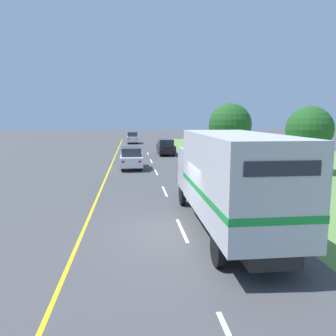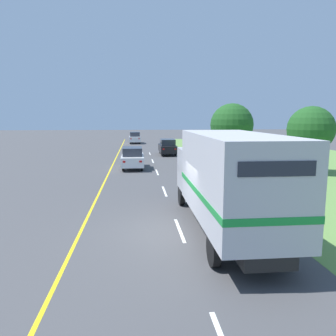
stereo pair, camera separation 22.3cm
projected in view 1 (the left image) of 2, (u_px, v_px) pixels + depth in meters
The scene contains 15 objects.
ground_plane at pixel (183, 232), 12.20m from camera, with size 200.00×200.00×0.00m, color #444447.
grass_shoulder at pixel (297, 162), 31.06m from camera, with size 20.00×68.55×0.01m, color #608942.
edge_line_yellow at pixel (111, 165), 29.19m from camera, with size 0.12×68.55×0.01m, color yellow.
centre_dash_near at pixel (182, 230), 12.37m from camera, with size 0.12×2.60×0.01m, color white.
centre_dash_mid_a at pixel (165, 191), 18.85m from camera, with size 0.12×2.60×0.01m, color white.
centre_dash_mid_b at pixel (156, 172), 25.33m from camera, with size 0.12×2.60×0.01m, color white.
centre_dash_far at pixel (151, 161), 31.81m from camera, with size 0.12×2.60×0.01m, color white.
centre_dash_farthest at pixel (148, 154), 38.30m from camera, with size 0.12×2.60×0.01m, color white.
horse_trailer_truck at pixel (229, 178), 11.75m from camera, with size 2.51×8.91×3.68m.
lead_car_white at pixel (132, 158), 27.01m from camera, with size 1.80×4.25×1.77m.
lead_car_black_ahead at pixel (166, 147), 37.01m from camera, with size 1.80×4.58×1.78m.
lead_car_white_ahead at pixel (133, 138), 53.05m from camera, with size 1.80×4.43×1.85m.
highway_sign at pixel (271, 156), 20.13m from camera, with size 2.09×0.09×2.83m.
roadside_tree_near at pixel (309, 130), 24.64m from camera, with size 3.47×3.47×5.05m.
roadside_tree_mid at pixel (230, 125), 33.32m from camera, with size 4.35×4.35×5.62m.
Camera 1 is at (-1.82, -11.56, 4.22)m, focal length 35.00 mm.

